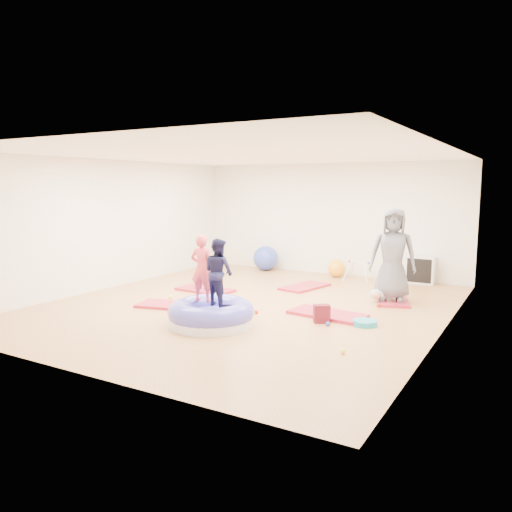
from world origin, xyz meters
The scene contains 19 objects.
room centered at (0.00, 0.00, 1.40)m, with size 7.01×8.01×2.81m.
gym_mat_front_left centered at (-1.19, -0.82, 0.03)m, with size 1.23×0.62×0.05m, color red.
gym_mat_mid_left centered at (-1.46, 0.64, 0.03)m, with size 1.23×0.62×0.05m, color red.
gym_mat_center_back centered at (0.26, 2.01, 0.02)m, with size 1.20×0.60×0.05m, color red.
gym_mat_right centered at (1.59, 0.02, 0.03)m, with size 1.30×0.65×0.05m, color red.
gym_mat_rear_right centered at (2.29, 1.67, 0.02)m, with size 1.12×0.56×0.05m, color red.
inflatable_cushion centered at (0.19, -1.47, 0.17)m, with size 1.40×1.40×0.44m.
child_pink centered at (-0.04, -1.39, 0.95)m, with size 0.40×0.26×1.10m, color #F14752.
child_navy centered at (0.36, -1.50, 0.94)m, with size 0.52×0.40×1.07m, color #17163C.
adult_caregiver centered at (2.28, 1.59, 0.94)m, with size 0.87×0.57×1.78m, color #555660.
infant centered at (2.08, 1.41, 0.16)m, with size 0.37×0.38×0.22m.
ball_pit_balls centered at (0.85, -0.68, 0.04)m, with size 4.23×2.87×0.07m.
exercise_ball_blue centered at (-1.61, 3.60, 0.33)m, with size 0.65×0.65×0.65m, color #3249BE.
exercise_ball_orange centered at (0.39, 3.60, 0.21)m, with size 0.43×0.43×0.43m, color #FFA319.
infant_play_gym centered at (1.05, 3.32, 0.32)m, with size 0.62×0.59×0.48m.
cube_shelf centered at (2.36, 3.79, 0.32)m, with size 0.64×0.31×0.64m.
balance_disc centered at (2.35, -0.26, 0.04)m, with size 0.39×0.39×0.09m, color teal.
backpack centered at (1.68, -0.45, 0.15)m, with size 0.26×0.16×0.30m, color #A01B35.
yellow_toy centered at (-0.80, -0.72, 0.02)m, with size 0.20×0.20×0.03m, color #FFF32D.
Camera 1 is at (4.73, -7.90, 2.23)m, focal length 35.00 mm.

